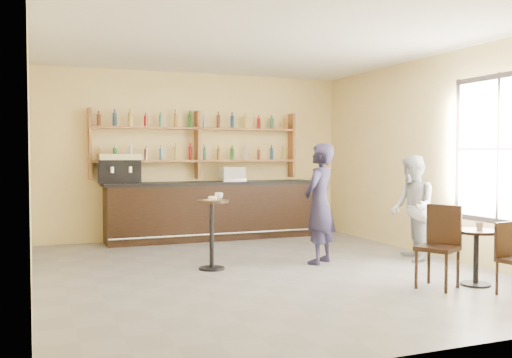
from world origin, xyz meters
name	(u,v)px	position (x,y,z in m)	size (l,w,h in m)	color
floor	(264,271)	(0.00, 0.00, 0.00)	(7.00, 7.00, 0.00)	slate
ceiling	(264,39)	(0.00, 0.00, 3.20)	(7.00, 7.00, 0.00)	white
wall_back	(196,156)	(0.00, 3.50, 1.60)	(7.00, 7.00, 0.00)	#F4D88A
wall_front	(428,157)	(0.00, -3.50, 1.60)	(7.00, 7.00, 0.00)	#F4D88A
wall_left	(30,156)	(-3.00, 0.00, 1.60)	(7.00, 7.00, 0.00)	#F4D88A
wall_right	(440,156)	(3.00, 0.00, 1.60)	(7.00, 7.00, 0.00)	#F4D88A
window_pane	(498,149)	(2.99, -1.20, 1.70)	(2.00, 2.00, 0.00)	white
window_frame	(498,149)	(2.99, -1.20, 1.70)	(0.04, 1.70, 2.10)	black
shelf_unit	(197,145)	(0.00, 3.37, 1.81)	(4.00, 0.26, 1.40)	brown
liquor_bottles	(197,136)	(0.00, 3.37, 1.98)	(3.68, 0.10, 1.00)	#8C5919
bar_counter	(212,210)	(0.22, 3.15, 0.55)	(4.08, 0.80, 1.11)	black
espresso_machine	(119,169)	(-1.52, 3.15, 1.37)	(0.74, 0.47, 0.53)	black
pastry_case	(232,174)	(0.63, 3.15, 1.24)	(0.46, 0.37, 0.28)	silver
pedestal_table	(212,235)	(-0.63, 0.39, 0.49)	(0.48, 0.48, 0.98)	black
napkin	(212,200)	(-0.63, 0.39, 0.99)	(0.16, 0.16, 0.00)	white
donut	(212,198)	(-0.62, 0.38, 1.01)	(0.13, 0.13, 0.05)	#E3A053
cup_pedestal	(219,196)	(-0.49, 0.49, 1.03)	(0.12, 0.12, 0.09)	white
man_main	(320,204)	(0.99, 0.23, 0.89)	(0.65, 0.43, 1.79)	black
cafe_table	(476,258)	(2.12, -1.76, 0.35)	(0.55, 0.55, 0.69)	black
cup_cafe	(480,226)	(2.17, -1.76, 0.74)	(0.11, 0.11, 0.10)	white
chair_west	(437,247)	(1.57, -1.71, 0.50)	(0.43, 0.43, 1.00)	black
patron_second	(412,208)	(2.42, -0.09, 0.81)	(0.79, 0.61, 1.62)	#AAABAF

